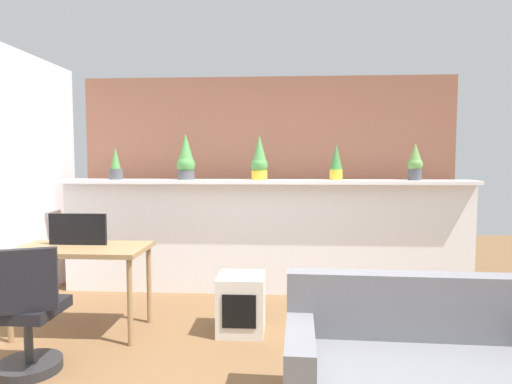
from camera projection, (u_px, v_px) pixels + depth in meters
name	position (u px, v px, depth m)	size (l,w,h in m)	color
ground_plane	(252.00, 383.00, 2.91)	(12.00, 12.00, 0.00)	brown
divider_wall	(265.00, 238.00, 4.85)	(4.52, 0.16, 1.23)	white
plant_shelf	(265.00, 182.00, 4.77)	(4.52, 0.36, 0.04)	white
brick_wall_behind	(267.00, 179.00, 5.40)	(4.52, 0.10, 2.50)	#935B47
potted_plant_0	(116.00, 166.00, 4.84)	(0.15, 0.15, 0.36)	#4C4C51
potted_plant_1	(186.00, 159.00, 4.82)	(0.21, 0.21, 0.51)	#4C4C51
potted_plant_2	(259.00, 160.00, 4.75)	(0.18, 0.18, 0.49)	gold
potted_plant_3	(336.00, 162.00, 4.73)	(0.14, 0.14, 0.39)	gold
potted_plant_4	(415.00, 163.00, 4.65)	(0.16, 0.16, 0.40)	#4C4C51
desk	(82.00, 256.00, 3.73)	(1.10, 0.60, 0.75)	#99754C
tv_monitor	(78.00, 229.00, 3.80)	(0.50, 0.04, 0.27)	black
office_chair	(26.00, 320.00, 2.99)	(0.51, 0.51, 0.91)	#262628
side_cube_shelf	(241.00, 304.00, 3.76)	(0.40, 0.41, 0.50)	silver
couch	(425.00, 376.00, 2.43)	(1.59, 0.82, 0.80)	slate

